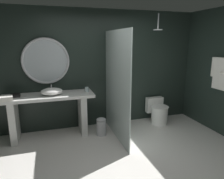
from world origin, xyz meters
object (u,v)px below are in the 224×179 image
at_px(toilet, 158,112).
at_px(waste_bin, 101,126).
at_px(round_wall_mirror, 46,61).
at_px(tumbler_cup, 87,89).
at_px(tissue_box, 15,95).
at_px(folded_hand_towel, 5,98).
at_px(hanging_bathrobe, 224,72).
at_px(vessel_sink, 52,91).
at_px(rain_shower_head, 158,28).

bearing_deg(toilet, waste_bin, -170.84).
bearing_deg(round_wall_mirror, tumbler_cup, -18.47).
bearing_deg(waste_bin, tissue_box, 170.87).
xyz_separation_m(tumbler_cup, tissue_box, (-1.37, -0.02, -0.02)).
height_order(tissue_box, round_wall_mirror, round_wall_mirror).
bearing_deg(folded_hand_towel, waste_bin, -1.74).
distance_m(round_wall_mirror, folded_hand_towel, 1.06).
bearing_deg(folded_hand_towel, hanging_bathrobe, -10.54).
distance_m(vessel_sink, round_wall_mirror, 0.65).
distance_m(tumbler_cup, rain_shower_head, 2.02).
bearing_deg(toilet, tumbler_cup, 178.70).
bearing_deg(toilet, hanging_bathrobe, -47.43).
height_order(tumbler_cup, folded_hand_towel, tumbler_cup).
distance_m(rain_shower_head, folded_hand_towel, 3.35).
distance_m(tumbler_cup, folded_hand_towel, 1.53).
relative_size(tumbler_cup, round_wall_mirror, 0.10).
bearing_deg(tumbler_cup, tissue_box, -179.34).
xyz_separation_m(toilet, folded_hand_towel, (-3.21, -0.18, 0.66)).
bearing_deg(waste_bin, folded_hand_towel, 178.26).
height_order(vessel_sink, hanging_bathrobe, hanging_bathrobe).
height_order(rain_shower_head, waste_bin, rain_shower_head).
xyz_separation_m(tissue_box, hanging_bathrobe, (3.94, -0.96, 0.41)).
bearing_deg(rain_shower_head, waste_bin, -169.70).
distance_m(tissue_box, waste_bin, 1.79).
bearing_deg(toilet, round_wall_mirror, 173.13).
xyz_separation_m(tissue_box, toilet, (3.07, -0.02, -0.65)).
bearing_deg(vessel_sink, waste_bin, -12.95).
bearing_deg(tumbler_cup, vessel_sink, -175.35).
xyz_separation_m(tissue_box, rain_shower_head, (2.96, -0.01, 1.27)).
xyz_separation_m(tumbler_cup, toilet, (1.70, -0.04, -0.67)).
relative_size(tissue_box, waste_bin, 0.44).
bearing_deg(tissue_box, tumbler_cup, 0.66).
relative_size(rain_shower_head, hanging_bathrobe, 0.50).
bearing_deg(rain_shower_head, vessel_sink, -179.28).
xyz_separation_m(tissue_box, waste_bin, (1.61, -0.26, -0.73)).
xyz_separation_m(vessel_sink, folded_hand_towel, (-0.80, -0.16, -0.03)).
bearing_deg(waste_bin, toilet, 9.16).
relative_size(rain_shower_head, folded_hand_towel, 1.46).
distance_m(tissue_box, toilet, 3.14).
relative_size(rain_shower_head, toilet, 0.60).
bearing_deg(vessel_sink, tissue_box, 176.41).
bearing_deg(round_wall_mirror, toilet, -6.87).
distance_m(toilet, folded_hand_towel, 3.28).
relative_size(vessel_sink, folded_hand_towel, 1.79).
relative_size(tumbler_cup, hanging_bathrobe, 0.14).
bearing_deg(tumbler_cup, hanging_bathrobe, -20.91).
bearing_deg(round_wall_mirror, waste_bin, -27.79).
bearing_deg(hanging_bathrobe, toilet, 132.57).
xyz_separation_m(round_wall_mirror, folded_hand_towel, (-0.73, -0.48, -0.60)).
height_order(round_wall_mirror, waste_bin, round_wall_mirror).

